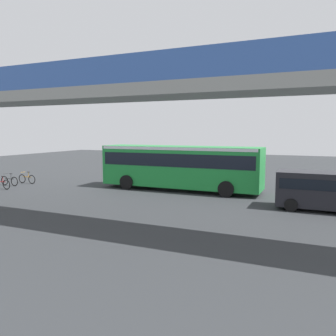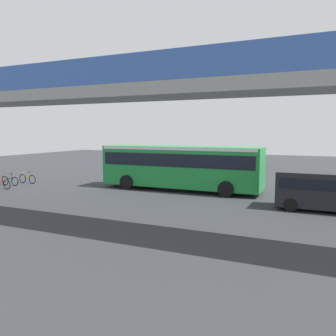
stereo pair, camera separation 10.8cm
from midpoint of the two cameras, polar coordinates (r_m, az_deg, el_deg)
The scene contains 14 objects.
ground at distance 25.27m, azimuth 1.76°, elevation -3.39°, with size 80.00×80.00×0.00m, color #2D3033.
city_bus at distance 24.20m, azimuth 2.18°, elevation 0.68°, with size 11.54×2.85×3.15m.
parked_van at distance 19.81m, azimuth 24.98°, elevation -3.17°, with size 4.80×2.17×2.05m.
bicycle_orange at distance 29.73m, azimuth -22.51°, elevation -1.69°, with size 1.77×0.44×0.96m.
bicycle_black at distance 29.09m, azimuth -24.99°, elevation -1.96°, with size 1.77×0.44×0.96m.
bicycle_red at distance 27.68m, azimuth -26.12°, elevation -2.40°, with size 1.77×0.44×0.96m.
pedestrian at distance 25.74m, azimuth 8.69°, elevation -1.29°, with size 0.38×0.38×1.79m.
traffic_sign at distance 27.54m, azimuth 3.19°, elevation 1.36°, with size 0.08×0.60×2.80m.
lane_dash_leftmost at distance 26.93m, azimuth 20.70°, elevation -3.19°, with size 2.00×0.20×0.01m, color silver.
lane_dash_left at distance 27.43m, azimuth 12.32°, elevation -2.76°, with size 2.00×0.20×0.01m, color silver.
lane_dash_centre at distance 28.49m, azimuth 4.42°, elevation -2.31°, with size 2.00×0.20×0.01m, color silver.
lane_dash_right at distance 30.05m, azimuth -2.79°, elevation -1.85°, with size 2.00×0.20×0.01m, color silver.
lane_dash_rightmost at distance 32.04m, azimuth -9.19°, elevation -1.42°, with size 2.00×0.20×0.01m, color silver.
pedestrian_overpass at distance 15.94m, azimuth -12.49°, elevation 10.40°, with size 31.88×2.60×7.17m.
Camera 2 is at (-9.46, 23.05, 4.21)m, focal length 36.18 mm.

